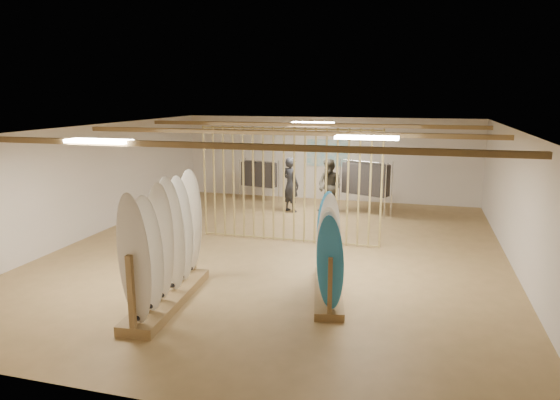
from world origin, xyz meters
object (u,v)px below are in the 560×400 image
(clothing_rack_a, at_px, (259,174))
(clothing_rack_b, at_px, (366,179))
(rack_right, at_px, (329,263))
(rack_left, at_px, (166,263))
(shopper_b, at_px, (330,183))
(shopper_a, at_px, (291,181))

(clothing_rack_a, relative_size, clothing_rack_b, 0.86)
(rack_right, distance_m, clothing_rack_a, 8.24)
(rack_left, height_order, shopper_b, rack_left)
(rack_right, height_order, clothing_rack_b, rack_right)
(rack_left, relative_size, clothing_rack_a, 1.91)
(clothing_rack_b, relative_size, shopper_a, 0.86)
(rack_right, height_order, shopper_b, shopper_b)
(clothing_rack_b, bearing_deg, clothing_rack_a, -170.64)
(rack_right, height_order, shopper_a, shopper_a)
(clothing_rack_a, height_order, shopper_b, shopper_b)
(rack_right, bearing_deg, shopper_a, 98.94)
(shopper_a, distance_m, shopper_b, 1.19)
(rack_left, relative_size, shopper_a, 1.41)
(rack_right, xyz_separation_m, shopper_b, (-1.09, 6.25, 0.33))
(clothing_rack_a, xyz_separation_m, shopper_a, (1.40, -1.17, 0.04))
(shopper_b, bearing_deg, shopper_a, -151.52)
(rack_left, distance_m, clothing_rack_b, 8.00)
(clothing_rack_b, relative_size, shopper_b, 0.87)
(rack_left, height_order, clothing_rack_b, rack_left)
(rack_left, relative_size, clothing_rack_b, 1.64)
(clothing_rack_b, xyz_separation_m, shopper_b, (-1.04, -0.23, -0.13))
(rack_left, height_order, clothing_rack_a, rack_left)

